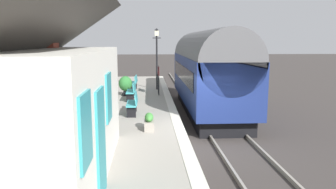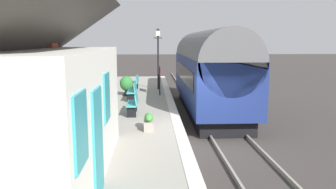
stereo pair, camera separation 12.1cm
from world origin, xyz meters
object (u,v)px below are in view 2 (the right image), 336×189
Objects in this scene: bench_near_building at (135,82)px; station_sign_board at (160,73)px; train at (209,71)px; station_building at (20,109)px; planter_edge_near at (127,85)px; planter_under_sign at (149,122)px; lamp_post_platform at (158,47)px; bench_mid_platform at (134,103)px; planter_corner_building at (82,109)px; bench_platform_end at (133,91)px.

station_sign_board is at bearing -139.47° from bench_near_building.
station_building reaches higher than train.
planter_edge_near is 7.17m from planter_under_sign.
lamp_post_platform reaches higher than train.
bench_near_building and bench_mid_platform have the same top height.
planter_edge_near is 5.55m from planter_corner_building.
bench_platform_end is at bearing -163.86° from planter_edge_near.
planter_under_sign is (-8.96, -0.88, -0.20)m from bench_near_building.
train is 2.78× the size of lamp_post_platform.
bench_mid_platform is at bearing -177.89° from bench_near_building.
lamp_post_platform is at bearing 39.86° from train.
bench_platform_end is 3.24m from bench_mid_platform.
bench_platform_end is at bearing 159.77° from lamp_post_platform.
train is at bearing -51.68° from planter_corner_building.
station_building is at bearing 149.54° from train.
planter_under_sign is 7.37m from station_sign_board.
train reaches higher than bench_near_building.
station_sign_board is at bearing -178.76° from lamp_post_platform.
bench_mid_platform is at bearing 135.41° from train.
station_building is 4.62× the size of bench_platform_end.
planter_edge_near is (-1.92, 0.39, 0.09)m from bench_near_building.
bench_mid_platform is 1.32× the size of planter_edge_near.
bench_platform_end is at bearing 3.71° from bench_mid_platform.
bench_platform_end is 5.65m from planter_under_sign.
train reaches higher than planter_under_sign.
bench_mid_platform is at bearing 15.05° from planter_under_sign.
bench_platform_end is 1.89× the size of planter_under_sign.
planter_edge_near is at bearing -7.63° from station_building.
station_building is (-9.90, 5.82, 0.12)m from train.
planter_edge_near is 1.35× the size of planter_corner_building.
station_sign_board is (1.15, 2.55, -0.21)m from train.
station_sign_board is at bearing -16.47° from station_building.
planter_edge_near reaches higher than bench_near_building.
station_building is at bearing 144.15° from planter_under_sign.
train is at bearing -101.68° from planter_edge_near.
bench_near_building is at bearing 0.58° from bench_platform_end.
planter_under_sign is at bearing 153.16° from train.
lamp_post_platform reaches higher than bench_near_building.
planter_edge_near is (0.90, 4.37, -0.83)m from train.
bench_mid_platform is 5.13m from station_sign_board.
bench_mid_platform is (-6.62, -0.24, 0.00)m from bench_near_building.
bench_mid_platform is 1.78× the size of planter_corner_building.
lamp_post_platform is 2.36× the size of station_sign_board.
bench_mid_platform is 7.31m from lamp_post_platform.
bench_mid_platform is 1.88× the size of planter_under_sign.
station_building reaches higher than planter_under_sign.
station_building is at bearing 178.47° from planter_corner_building.
station_building is 13.44m from lamp_post_platform.
station_sign_board reaches higher than bench_platform_end.
planter_under_sign is 9.55m from lamp_post_platform.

